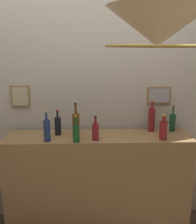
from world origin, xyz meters
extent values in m
cube|color=beige|center=(0.00, 1.10, 1.32)|extent=(3.53, 0.08, 2.64)
cube|color=#9E7547|center=(-0.78, 1.05, 1.37)|extent=(0.19, 0.03, 0.22)
cube|color=beige|center=(-0.78, 1.03, 1.37)|extent=(0.16, 0.01, 0.19)
cube|color=#9E7547|center=(0.63, 1.05, 1.37)|extent=(0.24, 0.03, 0.17)
cube|color=#B3ADB5|center=(0.63, 1.03, 1.37)|extent=(0.21, 0.01, 0.14)
cube|color=#9E7547|center=(0.00, 0.82, 0.51)|extent=(1.80, 0.41, 1.02)
cylinder|color=#184A24|center=(0.76, 0.94, 1.11)|extent=(0.06, 0.06, 0.17)
cylinder|color=#184A24|center=(0.76, 0.94, 1.23)|extent=(0.02, 0.02, 0.07)
cylinder|color=maroon|center=(0.76, 0.94, 1.27)|extent=(0.02, 0.02, 0.01)
cylinder|color=maroon|center=(-0.03, 0.70, 1.10)|extent=(0.06, 0.06, 0.16)
cylinder|color=maroon|center=(-0.03, 0.70, 1.21)|extent=(0.02, 0.02, 0.05)
cylinder|color=black|center=(-0.03, 0.70, 1.24)|extent=(0.02, 0.02, 0.01)
cylinder|color=maroon|center=(0.60, 0.70, 1.11)|extent=(0.07, 0.07, 0.17)
cylinder|color=maroon|center=(0.60, 0.70, 1.22)|extent=(0.03, 0.03, 0.05)
cylinder|color=#B7932D|center=(0.60, 0.70, 1.25)|extent=(0.03, 0.03, 0.01)
cylinder|color=#175525|center=(-0.20, 0.66, 1.09)|extent=(0.06, 0.06, 0.15)
cylinder|color=#175525|center=(-0.20, 0.66, 1.21)|extent=(0.02, 0.02, 0.09)
cylinder|color=#B7932D|center=(-0.20, 0.66, 1.26)|extent=(0.03, 0.03, 0.01)
cylinder|color=navy|center=(-0.47, 0.69, 1.12)|extent=(0.06, 0.06, 0.20)
cylinder|color=navy|center=(-0.47, 0.69, 1.26)|extent=(0.02, 0.02, 0.07)
cylinder|color=#B7932D|center=(-0.47, 0.69, 1.30)|extent=(0.02, 0.02, 0.01)
cylinder|color=maroon|center=(0.55, 0.94, 1.14)|extent=(0.07, 0.07, 0.23)
cylinder|color=maroon|center=(0.55, 0.94, 1.29)|extent=(0.02, 0.02, 0.07)
cylinder|color=#B7932D|center=(0.55, 0.94, 1.34)|extent=(0.03, 0.03, 0.01)
cylinder|color=brown|center=(-0.21, 0.77, 1.14)|extent=(0.07, 0.07, 0.23)
cylinder|color=brown|center=(-0.21, 0.77, 1.30)|extent=(0.02, 0.02, 0.09)
cylinder|color=black|center=(-0.21, 0.77, 1.35)|extent=(0.03, 0.03, 0.01)
cylinder|color=black|center=(-0.39, 0.86, 1.11)|extent=(0.06, 0.06, 0.18)
cylinder|color=black|center=(-0.39, 0.86, 1.23)|extent=(0.02, 0.02, 0.06)
cylinder|color=maroon|center=(-0.39, 0.86, 1.27)|extent=(0.02, 0.02, 0.01)
cylinder|color=silver|center=(0.67, 0.87, 1.07)|extent=(0.07, 0.07, 0.09)
cone|color=beige|center=(0.32, -0.03, 1.98)|extent=(0.61, 0.61, 0.23)
torus|color=#AD8433|center=(0.32, -0.03, 1.87)|extent=(0.61, 0.61, 0.02)
camera|label=1|loc=(-0.08, -1.62, 1.89)|focal=42.73mm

